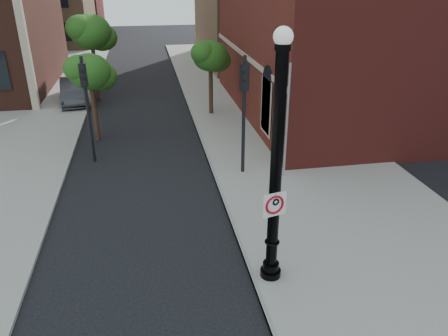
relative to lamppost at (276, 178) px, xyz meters
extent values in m
plane|color=black|center=(-2.54, 0.52, -3.10)|extent=(120.00, 120.00, 0.00)
cube|color=gray|center=(3.46, 10.52, -3.04)|extent=(8.00, 60.00, 0.12)
cube|color=gray|center=(-11.54, 18.52, -3.04)|extent=(10.00, 50.00, 0.12)
cube|color=gray|center=(-0.49, 10.52, -3.03)|extent=(0.10, 60.00, 0.14)
cube|color=maroon|center=(13.46, 14.52, 2.90)|extent=(22.00, 16.00, 12.00)
cube|color=black|center=(2.42, 9.52, -1.10)|extent=(0.08, 1.40, 2.40)
cube|color=#B8A68E|center=(2.43, 14.52, 0.40)|extent=(0.06, 16.00, 0.25)
cylinder|color=black|center=(0.00, 0.00, -2.95)|extent=(0.57, 0.57, 0.30)
cylinder|color=black|center=(0.00, 0.00, -2.69)|extent=(0.45, 0.45, 0.25)
cylinder|color=black|center=(0.00, 0.00, 0.14)|extent=(0.30, 0.30, 5.88)
torus|color=black|center=(0.00, 0.00, -1.88)|extent=(0.41, 0.41, 0.06)
cylinder|color=black|center=(0.00, 0.00, 3.16)|extent=(0.36, 0.36, 0.15)
sphere|color=silver|center=(0.00, 0.00, 3.39)|extent=(0.45, 0.45, 0.45)
cube|color=white|center=(-0.04, -0.17, -0.66)|extent=(0.64, 0.17, 0.66)
cube|color=black|center=(-0.04, -0.17, -0.35)|extent=(0.64, 0.16, 0.05)
cube|color=black|center=(-0.04, -0.17, -0.96)|extent=(0.64, 0.16, 0.05)
cube|color=black|center=(-0.33, -0.24, -0.66)|extent=(0.05, 0.02, 0.66)
cube|color=black|center=(0.25, -0.10, -0.66)|extent=(0.05, 0.02, 0.66)
torus|color=#B20714|center=(-0.04, -0.17, -0.66)|extent=(0.53, 0.19, 0.53)
cube|color=#B20714|center=(-0.04, -0.17, -0.66)|extent=(0.36, 0.10, 0.37)
cube|color=black|center=(-0.10, -0.18, -0.66)|extent=(0.06, 0.02, 0.31)
torus|color=black|center=(-0.01, -0.16, -0.59)|extent=(0.21, 0.11, 0.20)
cylinder|color=black|center=(-0.04, -0.17, -0.36)|extent=(0.04, 0.03, 0.03)
imported|color=#2C2C31|center=(-7.47, 19.03, -2.33)|extent=(2.21, 4.82, 1.53)
cylinder|color=black|center=(-5.49, 9.23, -0.79)|extent=(0.13, 0.13, 4.62)
cube|color=black|center=(-5.49, 9.23, 0.76)|extent=(0.30, 0.28, 0.96)
sphere|color=#E50505|center=(-5.49, 9.07, 1.09)|extent=(0.17, 0.17, 0.17)
sphere|color=#FF8C00|center=(-5.49, 9.07, 0.80)|extent=(0.17, 0.17, 0.17)
sphere|color=#00E519|center=(-5.49, 9.07, 0.51)|extent=(0.17, 0.17, 0.17)
cylinder|color=black|center=(0.72, 6.76, -0.66)|extent=(0.14, 0.14, 4.88)
cube|color=black|center=(0.72, 6.76, 0.97)|extent=(0.34, 0.33, 1.02)
sphere|color=#E50505|center=(0.69, 6.60, 1.33)|extent=(0.18, 0.18, 0.18)
sphere|color=#FF8C00|center=(0.69, 6.60, 1.02)|extent=(0.18, 0.18, 0.18)
sphere|color=#00E519|center=(0.69, 6.60, 0.71)|extent=(0.18, 0.18, 0.18)
cylinder|color=#999999|center=(2.26, 6.03, -0.76)|extent=(0.09, 0.09, 4.69)
cylinder|color=#362115|center=(-5.54, 11.95, -1.51)|extent=(0.24, 0.24, 3.18)
ellipsoid|color=#1F4F15|center=(-5.54, 11.95, 0.31)|extent=(2.00, 2.00, 1.70)
ellipsoid|color=#1F4F15|center=(-5.09, 12.31, -0.01)|extent=(1.54, 1.54, 1.31)
ellipsoid|color=#1F4F15|center=(-5.95, 11.68, 0.54)|extent=(1.45, 1.45, 1.24)
cylinder|color=#362115|center=(-6.07, 19.42, -1.10)|extent=(0.24, 0.24, 4.00)
ellipsoid|color=#1F4F15|center=(-6.07, 19.42, 1.18)|extent=(2.51, 2.51, 2.13)
ellipsoid|color=#1F4F15|center=(-5.50, 19.88, 0.78)|extent=(1.94, 1.94, 1.65)
ellipsoid|color=#1F4F15|center=(-6.59, 19.08, 1.47)|extent=(1.83, 1.83, 1.55)
cylinder|color=#362115|center=(0.65, 15.00, -1.51)|extent=(0.24, 0.24, 3.18)
ellipsoid|color=#1F4F15|center=(0.65, 15.00, 0.31)|extent=(2.00, 2.00, 1.70)
ellipsoid|color=#1F4F15|center=(1.11, 15.36, -0.01)|extent=(1.55, 1.55, 1.31)
ellipsoid|color=#1F4F15|center=(0.25, 14.73, 0.54)|extent=(1.45, 1.45, 1.24)
camera|label=1|loc=(-2.99, -9.32, 4.72)|focal=35.00mm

